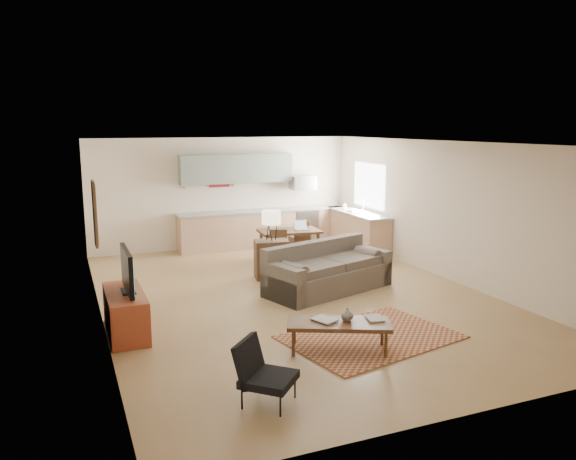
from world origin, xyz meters
name	(u,v)px	position (x,y,z in m)	size (l,w,h in m)	color
room	(295,222)	(0.00, 0.00, 1.35)	(9.00, 9.00, 9.00)	#967347
kitchen_counter_back	(263,228)	(0.90, 4.18, 0.46)	(4.26, 0.64, 0.92)	tan
kitchen_counter_right	(357,230)	(2.93, 3.00, 0.46)	(0.64, 2.26, 0.92)	tan
kitchen_range	(303,225)	(2.00, 4.18, 0.45)	(0.62, 0.62, 0.90)	#A5A8AD
kitchen_microwave	(303,183)	(2.00, 4.20, 1.55)	(0.62, 0.40, 0.35)	#A5A8AD
upper_cabinets	(237,169)	(0.30, 4.33, 1.95)	(2.80, 0.34, 0.70)	gray
window_right	(369,185)	(3.23, 3.00, 1.55)	(0.02, 1.40, 1.05)	white
wall_art_left	(95,214)	(-3.21, 0.90, 1.55)	(0.06, 0.42, 1.10)	brown
triptych	(219,177)	(-0.10, 4.47, 1.75)	(1.70, 0.04, 0.50)	beige
rug	(371,337)	(0.25, -2.22, 0.01)	(2.35, 1.63, 0.02)	maroon
sofa	(329,268)	(0.72, 0.09, 0.44)	(2.51, 1.09, 0.87)	brown
coffee_table	(339,336)	(-0.40, -2.47, 0.21)	(1.38, 0.55, 0.42)	#442714
book_a	(318,322)	(-0.67, -2.40, 0.43)	(0.34, 0.38, 0.03)	maroon
book_b	(367,319)	(0.00, -2.53, 0.42)	(0.27, 0.33, 0.02)	navy
vase	(347,314)	(-0.27, -2.47, 0.50)	(0.19, 0.19, 0.18)	black
armchair	(269,373)	(-1.77, -3.47, 0.35)	(0.62, 0.62, 0.71)	black
tv_credenza	(126,313)	(-2.97, -0.73, 0.31)	(0.52, 1.36, 0.63)	maroon
tv	(127,271)	(-2.92, -0.73, 0.94)	(0.10, 1.05, 0.63)	black
console_table	(272,259)	(0.06, 1.31, 0.38)	(0.65, 0.44, 0.76)	#362316
table_lamp	(271,225)	(0.06, 1.31, 1.07)	(0.37, 0.37, 0.61)	beige
dining_table	(289,245)	(0.97, 2.59, 0.34)	(1.34, 0.77, 0.68)	#362316
dining_chair_near	(279,249)	(0.51, 2.05, 0.40)	(0.38, 0.40, 0.79)	#362316
dining_chair_far	(299,237)	(1.43, 3.13, 0.40)	(0.38, 0.40, 0.79)	#362316
laptop	(302,225)	(1.24, 2.50, 0.79)	(0.29, 0.22, 0.22)	#A5A8AD
soap_bottle	(345,206)	(2.83, 3.48, 1.02)	(0.10, 0.10, 0.19)	beige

